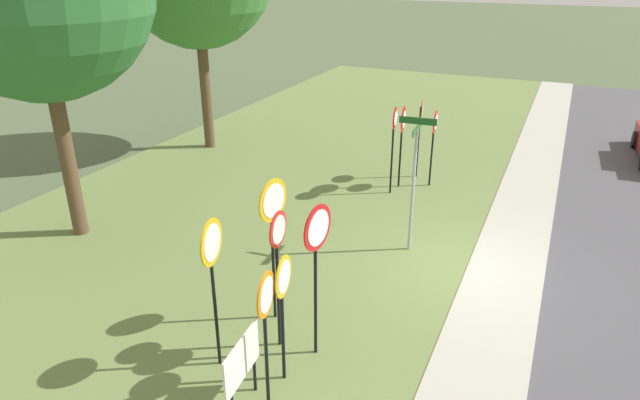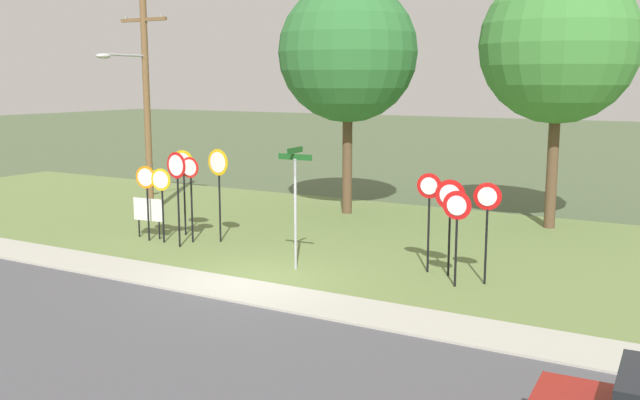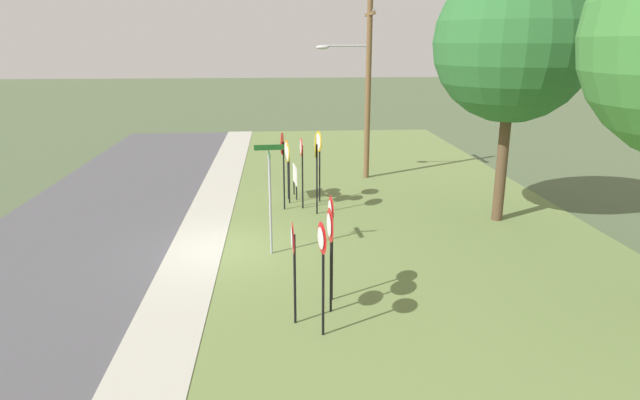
{
  "view_description": "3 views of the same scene",
  "coord_description": "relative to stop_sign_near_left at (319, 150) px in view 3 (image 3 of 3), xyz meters",
  "views": [
    {
      "loc": [
        -10.99,
        -1.39,
        6.36
      ],
      "look_at": [
        -0.9,
        3.14,
        1.51
      ],
      "focal_mm": 31.2,
      "sensor_mm": 36.0,
      "label": 1
    },
    {
      "loc": [
        9.84,
        -13.85,
        4.88
      ],
      "look_at": [
        0.54,
        2.46,
        1.73
      ],
      "focal_mm": 39.95,
      "sensor_mm": 36.0,
      "label": 2
    },
    {
      "loc": [
        15.23,
        1.65,
        5.93
      ],
      "look_at": [
        -0.95,
        2.94,
        1.22
      ],
      "focal_mm": 30.74,
      "sensor_mm": 36.0,
      "label": 3
    }
  ],
  "objects": [
    {
      "name": "ground_plane",
      "position": [
        4.83,
        -3.2,
        -2.02
      ],
      "size": [
        160.0,
        160.0,
        0.0
      ],
      "primitive_type": "plane",
      "color": "#4C5B3D"
    },
    {
      "name": "road_asphalt",
      "position": [
        4.83,
        -8.0,
        -2.02
      ],
      "size": [
        44.0,
        6.4,
        0.01
      ],
      "primitive_type": "cube",
      "color": "#4C4C51",
      "rests_on": "ground_plane"
    },
    {
      "name": "sidewalk_strip",
      "position": [
        4.83,
        -4.0,
        -1.99
      ],
      "size": [
        44.0,
        1.6,
        0.06
      ],
      "primitive_type": "cube",
      "color": "#ADAA9E",
      "rests_on": "ground_plane"
    },
    {
      "name": "grass_median",
      "position": [
        4.83,
        2.8,
        -2.0
      ],
      "size": [
        44.0,
        12.0,
        0.04
      ],
      "primitive_type": "cube",
      "color": "olive",
      "rests_on": "ground_plane"
    },
    {
      "name": "stop_sign_near_left",
      "position": [
        0.0,
        0.0,
        0.0
      ],
      "size": [
        0.76,
        0.17,
        2.71
      ],
      "rotation": [
        0.0,
        0.0,
        0.19
      ],
      "color": "black",
      "rests_on": "grass_median"
    },
    {
      "name": "stop_sign_near_right",
      "position": [
        0.13,
        -1.16,
        -0.36
      ],
      "size": [
        0.66,
        0.13,
        2.26
      ],
      "rotation": [
        0.0,
        0.0,
        0.15
      ],
      "color": "black",
      "rests_on": "grass_median"
    },
    {
      "name": "stop_sign_far_left",
      "position": [
        0.86,
        -0.68,
        -0.13
      ],
      "size": [
        0.63,
        0.11,
        2.6
      ],
      "rotation": [
        0.0,
        0.0,
        0.06
      ],
      "color": "black",
      "rests_on": "grass_median"
    },
    {
      "name": "stop_sign_far_center",
      "position": [
        0.93,
        -1.36,
        0.08
      ],
      "size": [
        0.77,
        0.13,
        2.81
      ],
      "rotation": [
        0.0,
        0.0,
        -0.13
      ],
      "color": "black",
      "rests_on": "grass_median"
    },
    {
      "name": "stop_sign_far_right",
      "position": [
        1.56,
        -0.22,
        0.1
      ],
      "size": [
        0.79,
        0.13,
        2.83
      ],
      "rotation": [
        0.0,
        0.0,
        -0.12
      ],
      "color": "black",
      "rests_on": "grass_median"
    },
    {
      "name": "stop_sign_center_tall",
      "position": [
        -0.44,
        -1.18,
        -0.32
      ],
      "size": [
        0.68,
        0.14,
        2.31
      ],
      "rotation": [
        0.0,
        0.0,
        0.17
      ],
      "color": "black",
      "rests_on": "grass_median"
    },
    {
      "name": "yield_sign_near_left",
      "position": [
        9.35,
        -1.27,
        -0.27
      ],
      "size": [
        0.69,
        0.11,
        2.31
      ],
      "rotation": [
        0.0,
        0.0,
        0.05
      ],
      "color": "black",
      "rests_on": "grass_median"
    },
    {
      "name": "yield_sign_near_right",
      "position": [
        8.31,
        -0.37,
        -0.09
      ],
      "size": [
        0.64,
        0.12,
        2.56
      ],
      "rotation": [
        0.0,
        0.0,
        0.09
      ],
      "color": "black",
      "rests_on": "grass_median"
    },
    {
      "name": "yield_sign_far_left",
      "position": [
        8.89,
        -0.45,
        -0.15
      ],
      "size": [
        0.76,
        0.12,
        2.45
      ],
      "rotation": [
        0.0,
        0.0,
        0.09
      ],
      "color": "black",
      "rests_on": "grass_median"
    },
    {
      "name": "yield_sign_far_right",
      "position": [
        9.9,
        -0.71,
        -0.15
      ],
      "size": [
        0.66,
        0.15,
        2.48
      ],
      "rotation": [
        0.0,
        0.0,
        0.19
      ],
      "color": "black",
      "rests_on": "grass_median"
    },
    {
      "name": "street_name_post",
      "position": [
        5.22,
        -1.78,
        -0.11
      ],
      "size": [
        0.96,
        0.82,
        3.18
      ],
      "rotation": [
        0.0,
        0.0,
        0.07
      ],
      "color": "#9EA0A8",
      "rests_on": "grass_median"
    },
    {
      "name": "utility_pole",
      "position": [
        -3.68,
        2.25,
        2.33
      ],
      "size": [
        2.1,
        2.38,
        7.94
      ],
      "color": "brown",
      "rests_on": "grass_median"
    },
    {
      "name": "notice_board",
      "position": [
        -0.69,
        -0.88,
        -1.15
      ],
      "size": [
        1.1,
        0.14,
        1.25
      ],
      "rotation": [
        0.0,
        0.0,
        0.1
      ],
      "color": "black",
      "rests_on": "grass_median"
    },
    {
      "name": "oak_tree_left",
      "position": [
        2.7,
        5.93,
        3.84
      ],
      "size": [
        5.0,
        5.0,
        8.34
      ],
      "color": "brown",
      "rests_on": "grass_median"
    }
  ]
}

